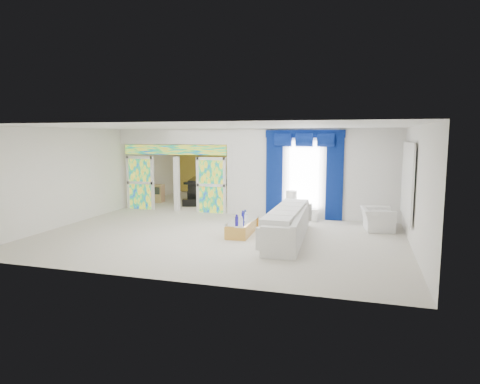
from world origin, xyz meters
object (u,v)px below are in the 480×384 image
(white_sofa, at_px, (288,226))
(grand_piano, at_px, (208,189))
(coffee_table, at_px, (242,227))
(console_table, at_px, (300,214))
(armchair, at_px, (377,219))

(white_sofa, relative_size, grand_piano, 2.04)
(coffee_table, bearing_deg, console_table, 62.23)
(coffee_table, bearing_deg, white_sofa, -12.53)
(coffee_table, height_order, console_table, console_table)
(console_table, height_order, armchair, armchair)
(white_sofa, bearing_deg, armchair, 35.44)
(white_sofa, bearing_deg, coffee_table, 164.55)
(coffee_table, relative_size, grand_piano, 0.90)
(grand_piano, bearing_deg, armchair, -45.30)
(white_sofa, distance_m, console_table, 2.74)
(white_sofa, bearing_deg, console_table, 88.57)
(armchair, relative_size, grand_piano, 0.54)
(white_sofa, xyz_separation_m, coffee_table, (-1.35, 0.30, -0.18))
(grand_piano, bearing_deg, coffee_table, -75.03)
(coffee_table, bearing_deg, grand_piano, 119.62)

